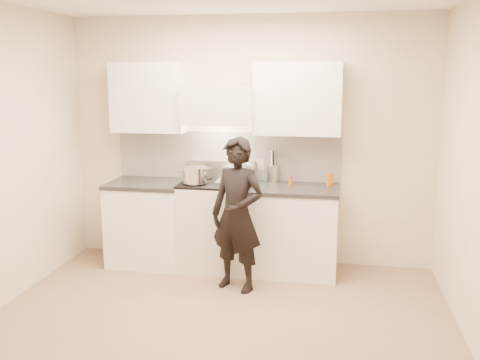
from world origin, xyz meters
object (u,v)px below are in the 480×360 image
wok (238,170)px  person (237,215)px  counter_right (294,230)px  utensil_crock (273,172)px  stove (217,225)px

wok → person: 0.78m
counter_right → wok: (-0.63, 0.14, 0.59)m
counter_right → wok: bearing=167.1°
wok → utensil_crock: bearing=13.6°
utensil_crock → person: person is taller
wok → person: (0.12, -0.71, -0.30)m
stove → counter_right: (0.83, 0.00, -0.01)m
utensil_crock → counter_right: bearing=-42.5°
counter_right → utensil_crock: 0.66m
counter_right → wok: 0.88m
utensil_crock → person: (-0.25, -0.80, -0.28)m
counter_right → utensil_crock: (-0.26, 0.23, 0.57)m
counter_right → person: 0.81m
stove → counter_right: 0.83m
wok → person: person is taller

